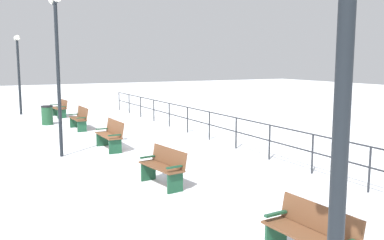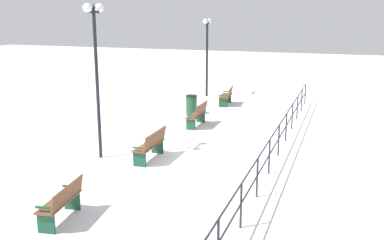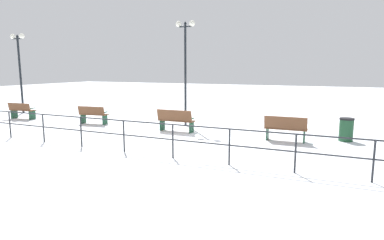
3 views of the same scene
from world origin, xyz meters
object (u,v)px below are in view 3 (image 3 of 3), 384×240
object	(u,v)px
bench_fourth	(93,114)
trash_bin	(346,130)
bench_second	(286,128)
lamppost_far	(19,57)
bench_third	(176,120)
bench_fifth	(22,110)
lamppost_middle	(185,52)

from	to	relation	value
bench_fourth	trash_bin	bearing A→B (deg)	-93.21
bench_second	lamppost_far	size ratio (longest dim) A/B	0.33
bench_third	lamppost_far	world-z (taller)	lamppost_far
bench_fifth	lamppost_middle	xyz separation A→B (m)	(1.83, -8.92, 3.02)
bench_second	bench_fifth	distance (m)	13.85
lamppost_far	bench_fifth	bearing A→B (deg)	-130.16
bench_fifth	lamppost_far	distance (m)	4.07
lamppost_far	trash_bin	bearing A→B (deg)	-92.15
bench_second	trash_bin	size ratio (longest dim) A/B	1.78
bench_fourth	lamppost_far	xyz separation A→B (m)	(1.55, 6.79, 2.91)
lamppost_middle	trash_bin	bearing A→B (deg)	-95.54
bench_second	lamppost_far	distance (m)	16.36
bench_third	trash_bin	size ratio (longest dim) A/B	1.85
trash_bin	lamppost_far	bearing A→B (deg)	87.85
bench_fifth	trash_bin	bearing A→B (deg)	-89.78
bench_fourth	lamppost_far	world-z (taller)	lamppost_far
bench_fifth	lamppost_middle	world-z (taller)	lamppost_middle
bench_fourth	trash_bin	distance (m)	11.35
lamppost_middle	trash_bin	size ratio (longest dim) A/B	5.57
bench_second	bench_fifth	world-z (taller)	bench_second
lamppost_middle	lamppost_far	size ratio (longest dim) A/B	1.03
trash_bin	bench_third	bearing A→B (deg)	98.35
bench_third	bench_fifth	size ratio (longest dim) A/B	1.07
bench_fourth	lamppost_far	size ratio (longest dim) A/B	0.31
bench_second	bench_third	xyz separation A→B (m)	(0.02, 4.62, 0.00)
trash_bin	bench_fifth	bearing A→B (deg)	94.13
lamppost_far	trash_bin	size ratio (longest dim) A/B	5.42
bench_third	trash_bin	world-z (taller)	bench_third
bench_third	trash_bin	xyz separation A→B (m)	(0.98, -6.70, -0.07)
bench_third	lamppost_far	size ratio (longest dim) A/B	0.34
bench_fourth	trash_bin	world-z (taller)	bench_fourth
bench_fifth	trash_bin	xyz separation A→B (m)	(1.15, -15.93, -0.03)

